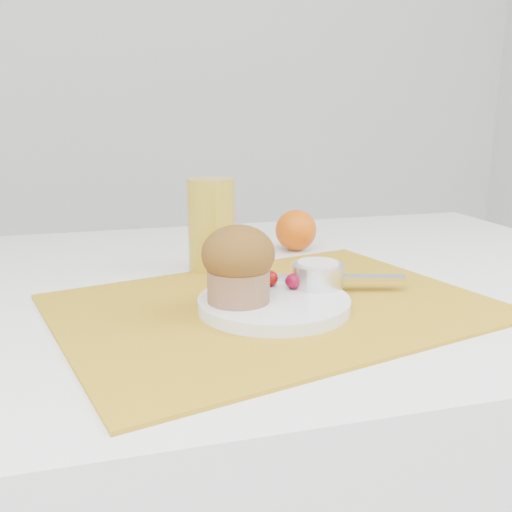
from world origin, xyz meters
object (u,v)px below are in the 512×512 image
object	(u,v)px
orange	(296,230)
juice_glass	(211,225)
table	(256,502)
muffin	(238,263)
plate	(274,303)

from	to	relation	value
orange	juice_glass	world-z (taller)	juice_glass
table	muffin	distance (m)	0.47
juice_glass	table	bearing A→B (deg)	-44.19
table	juice_glass	xyz separation A→B (m)	(-0.05, 0.05, 0.44)
orange	plate	bearing A→B (deg)	-113.95
juice_glass	orange	bearing A→B (deg)	28.91
orange	muffin	size ratio (longest dim) A/B	0.78
table	orange	distance (m)	0.45
juice_glass	muffin	xyz separation A→B (m)	(-0.01, -0.20, -0.01)
plate	muffin	size ratio (longest dim) A/B	2.02
table	muffin	size ratio (longest dim) A/B	13.39
table	juice_glass	world-z (taller)	juice_glass
table	plate	world-z (taller)	plate
juice_glass	muffin	size ratio (longest dim) A/B	1.55
muffin	table	bearing A→B (deg)	67.56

